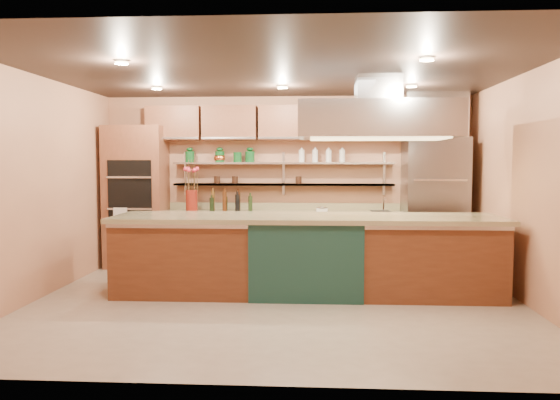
# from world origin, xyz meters

# --- Properties ---
(floor) EXTENTS (6.00, 5.00, 0.02)m
(floor) POSITION_xyz_m (0.00, 0.00, -0.01)
(floor) COLOR gray
(floor) RESTS_ON ground
(ceiling) EXTENTS (6.00, 5.00, 0.02)m
(ceiling) POSITION_xyz_m (0.00, 0.00, 2.80)
(ceiling) COLOR black
(ceiling) RESTS_ON wall_back
(wall_back) EXTENTS (6.00, 0.04, 2.80)m
(wall_back) POSITION_xyz_m (0.00, 2.50, 1.40)
(wall_back) COLOR #B17653
(wall_back) RESTS_ON floor
(wall_front) EXTENTS (6.00, 0.04, 2.80)m
(wall_front) POSITION_xyz_m (0.00, -2.50, 1.40)
(wall_front) COLOR #B17653
(wall_front) RESTS_ON floor
(wall_left) EXTENTS (0.04, 5.00, 2.80)m
(wall_left) POSITION_xyz_m (-3.00, 0.00, 1.40)
(wall_left) COLOR #B17653
(wall_left) RESTS_ON floor
(wall_right) EXTENTS (0.04, 5.00, 2.80)m
(wall_right) POSITION_xyz_m (3.00, 0.00, 1.40)
(wall_right) COLOR #B17653
(wall_right) RESTS_ON floor
(oven_stack) EXTENTS (0.95, 0.64, 2.30)m
(oven_stack) POSITION_xyz_m (-2.45, 2.18, 1.15)
(oven_stack) COLOR brown
(oven_stack) RESTS_ON floor
(refrigerator) EXTENTS (0.95, 0.72, 2.10)m
(refrigerator) POSITION_xyz_m (2.35, 2.14, 1.05)
(refrigerator) COLOR slate
(refrigerator) RESTS_ON floor
(back_counter) EXTENTS (3.84, 0.64, 0.93)m
(back_counter) POSITION_xyz_m (-0.05, 2.20, 0.47)
(back_counter) COLOR tan
(back_counter) RESTS_ON floor
(wall_shelf_lower) EXTENTS (3.60, 0.26, 0.03)m
(wall_shelf_lower) POSITION_xyz_m (-0.05, 2.37, 1.35)
(wall_shelf_lower) COLOR silver
(wall_shelf_lower) RESTS_ON wall_back
(wall_shelf_upper) EXTENTS (3.60, 0.26, 0.03)m
(wall_shelf_upper) POSITION_xyz_m (-0.05, 2.37, 1.70)
(wall_shelf_upper) COLOR silver
(wall_shelf_upper) RESTS_ON wall_back
(upper_cabinets) EXTENTS (4.60, 0.36, 0.55)m
(upper_cabinets) POSITION_xyz_m (0.00, 2.32, 2.35)
(upper_cabinets) COLOR brown
(upper_cabinets) RESTS_ON wall_back
(range_hood) EXTENTS (2.00, 1.00, 0.45)m
(range_hood) POSITION_xyz_m (1.25, 0.49, 2.25)
(range_hood) COLOR silver
(range_hood) RESTS_ON ceiling
(ceiling_downlights) EXTENTS (4.00, 2.80, 0.02)m
(ceiling_downlights) POSITION_xyz_m (0.00, 0.20, 2.77)
(ceiling_downlights) COLOR #FFE5A5
(ceiling_downlights) RESTS_ON ceiling
(island) EXTENTS (4.91, 1.09, 1.02)m
(island) POSITION_xyz_m (0.35, 0.49, 0.51)
(island) COLOR brown
(island) RESTS_ON floor
(flower_vase) EXTENTS (0.21, 0.21, 0.34)m
(flower_vase) POSITION_xyz_m (-1.53, 2.15, 1.10)
(flower_vase) COLOR maroon
(flower_vase) RESTS_ON back_counter
(oil_bottle_cluster) EXTENTS (0.77, 0.37, 0.24)m
(oil_bottle_cluster) POSITION_xyz_m (-0.88, 2.15, 1.05)
(oil_bottle_cluster) COLOR black
(oil_bottle_cluster) RESTS_ON back_counter
(kitchen_scale) EXTENTS (0.20, 0.17, 0.10)m
(kitchen_scale) POSITION_xyz_m (0.58, 2.15, 0.98)
(kitchen_scale) COLOR silver
(kitchen_scale) RESTS_ON back_counter
(bar_faucet) EXTENTS (0.04, 0.04, 0.22)m
(bar_faucet) POSITION_xyz_m (1.57, 2.25, 1.04)
(bar_faucet) COLOR silver
(bar_faucet) RESTS_ON back_counter
(copper_kettle) EXTENTS (0.20, 0.20, 0.14)m
(copper_kettle) POSITION_xyz_m (-1.11, 2.37, 1.78)
(copper_kettle) COLOR #C75F2E
(copper_kettle) RESTS_ON wall_shelf_upper
(green_canister) EXTENTS (0.17, 0.17, 0.16)m
(green_canister) POSITION_xyz_m (-0.81, 2.37, 1.80)
(green_canister) COLOR #0E441A
(green_canister) RESTS_ON wall_shelf_upper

